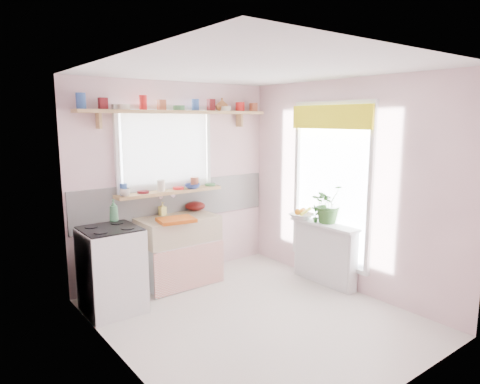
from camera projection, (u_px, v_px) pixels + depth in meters
room at (252, 173)px, 5.29m from camera, size 3.20×3.20×3.20m
sink_unit at (179, 250)px, 5.30m from camera, size 0.95×0.65×1.11m
cooker at (112, 269)px, 4.53m from camera, size 0.58×0.58×0.93m
radiator_ledge at (325, 252)px, 5.32m from camera, size 0.22×0.95×0.78m
windowsill at (170, 192)px, 5.32m from camera, size 1.40×0.22×0.04m
pine_shelf at (179, 112)px, 5.24m from camera, size 2.52×0.24×0.04m
shelf_crockery at (179, 106)px, 5.23m from camera, size 2.47×0.11×0.12m
sill_crockery at (166, 186)px, 5.28m from camera, size 1.35×0.11×0.12m
dish_tray at (176, 220)px, 4.99m from camera, size 0.46×0.37×0.04m
colander at (195, 206)px, 5.60m from camera, size 0.27×0.27×0.12m
jade_plant at (328, 204)px, 5.23m from camera, size 0.43×0.38×0.48m
fruit_bowl at (302, 216)px, 5.45m from camera, size 0.34×0.34×0.07m
herb_pot at (315, 214)px, 5.26m from camera, size 0.12×0.09×0.22m
soap_bottle_sink at (162, 209)px, 5.31m from camera, size 0.08×0.08×0.17m
sill_cup at (125, 192)px, 4.90m from camera, size 0.13×0.13×0.09m
sill_bowl at (193, 186)px, 5.44m from camera, size 0.25×0.25×0.06m
shelf_vase at (222, 105)px, 5.68m from camera, size 0.20×0.20×0.17m
cooker_bottle at (114, 211)px, 4.69m from camera, size 0.12×0.12×0.25m
fruit at (302, 211)px, 5.45m from camera, size 0.20×0.14×0.10m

